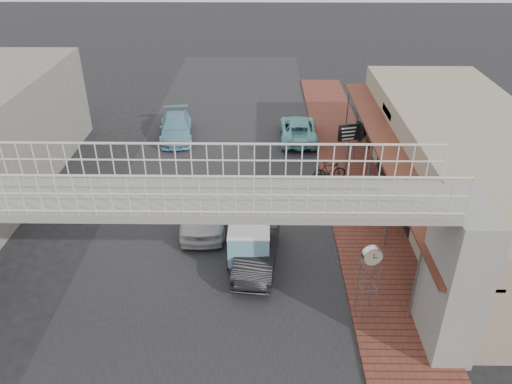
{
  "coord_description": "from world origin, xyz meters",
  "views": [
    {
      "loc": [
        1.95,
        -15.44,
        11.95
      ],
      "look_at": [
        1.73,
        2.23,
        1.8
      ],
      "focal_mm": 35.0,
      "sensor_mm": 36.0,
      "label": 1
    }
  ],
  "objects_px": {
    "white_hatchback": "(204,207)",
    "motorcycle_near": "(383,207)",
    "street_clock": "(372,259)",
    "angkot_curb": "(298,129)",
    "angkot_far": "(176,127)",
    "arrow_sign": "(362,132)",
    "angkot_van": "(250,229)",
    "dark_sedan": "(257,249)",
    "motorcycle_far": "(329,171)"
  },
  "relations": [
    {
      "from": "white_hatchback",
      "to": "angkot_curb",
      "type": "height_order",
      "value": "white_hatchback"
    },
    {
      "from": "angkot_curb",
      "to": "angkot_far",
      "type": "distance_m",
      "value": 7.21
    },
    {
      "from": "angkot_curb",
      "to": "motorcycle_far",
      "type": "height_order",
      "value": "angkot_curb"
    },
    {
      "from": "motorcycle_near",
      "to": "angkot_far",
      "type": "bearing_deg",
      "value": 51.04
    },
    {
      "from": "dark_sedan",
      "to": "angkot_van",
      "type": "bearing_deg",
      "value": 117.4
    },
    {
      "from": "angkot_curb",
      "to": "dark_sedan",
      "type": "bearing_deg",
      "value": 79.81
    },
    {
      "from": "angkot_curb",
      "to": "angkot_van",
      "type": "xyz_separation_m",
      "value": [
        -2.59,
        -11.1,
        0.46
      ]
    },
    {
      "from": "white_hatchback",
      "to": "street_clock",
      "type": "distance_m",
      "value": 8.26
    },
    {
      "from": "white_hatchback",
      "to": "motorcycle_near",
      "type": "height_order",
      "value": "white_hatchback"
    },
    {
      "from": "dark_sedan",
      "to": "motorcycle_far",
      "type": "bearing_deg",
      "value": 67.64
    },
    {
      "from": "white_hatchback",
      "to": "motorcycle_far",
      "type": "xyz_separation_m",
      "value": [
        5.8,
        3.76,
        -0.19
      ]
    },
    {
      "from": "angkot_van",
      "to": "street_clock",
      "type": "relative_size",
      "value": 1.29
    },
    {
      "from": "white_hatchback",
      "to": "arrow_sign",
      "type": "bearing_deg",
      "value": 28.83
    },
    {
      "from": "arrow_sign",
      "to": "angkot_van",
      "type": "bearing_deg",
      "value": -144.56
    },
    {
      "from": "white_hatchback",
      "to": "angkot_van",
      "type": "height_order",
      "value": "angkot_van"
    },
    {
      "from": "white_hatchback",
      "to": "angkot_curb",
      "type": "relative_size",
      "value": 1.04
    },
    {
      "from": "motorcycle_far",
      "to": "angkot_curb",
      "type": "bearing_deg",
      "value": 1.42
    },
    {
      "from": "white_hatchback",
      "to": "motorcycle_far",
      "type": "distance_m",
      "value": 6.92
    },
    {
      "from": "motorcycle_near",
      "to": "white_hatchback",
      "type": "bearing_deg",
      "value": 94.42
    },
    {
      "from": "dark_sedan",
      "to": "motorcycle_near",
      "type": "distance_m",
      "value": 6.36
    },
    {
      "from": "dark_sedan",
      "to": "angkot_curb",
      "type": "height_order",
      "value": "dark_sedan"
    },
    {
      "from": "angkot_van",
      "to": "arrow_sign",
      "type": "bearing_deg",
      "value": 50.89
    },
    {
      "from": "white_hatchback",
      "to": "angkot_far",
      "type": "xyz_separation_m",
      "value": [
        -2.62,
        9.18,
        -0.15
      ]
    },
    {
      "from": "angkot_far",
      "to": "angkot_van",
      "type": "xyz_separation_m",
      "value": [
        4.62,
        -11.28,
        0.43
      ]
    },
    {
      "from": "angkot_curb",
      "to": "motorcycle_near",
      "type": "height_order",
      "value": "angkot_curb"
    },
    {
      "from": "white_hatchback",
      "to": "dark_sedan",
      "type": "bearing_deg",
      "value": -53.28
    },
    {
      "from": "angkot_van",
      "to": "motorcycle_far",
      "type": "relative_size",
      "value": 2.07
    },
    {
      "from": "dark_sedan",
      "to": "arrow_sign",
      "type": "xyz_separation_m",
      "value": [
        5.07,
        7.27,
        1.73
      ]
    },
    {
      "from": "angkot_far",
      "to": "angkot_curb",
      "type": "bearing_deg",
      "value": -9.3
    },
    {
      "from": "dark_sedan",
      "to": "angkot_far",
      "type": "distance_m",
      "value": 12.97
    },
    {
      "from": "angkot_van",
      "to": "arrow_sign",
      "type": "height_order",
      "value": "arrow_sign"
    },
    {
      "from": "angkot_curb",
      "to": "motorcycle_near",
      "type": "relative_size",
      "value": 2.35
    },
    {
      "from": "white_hatchback",
      "to": "angkot_curb",
      "type": "xyz_separation_m",
      "value": [
        4.59,
        9.0,
        -0.17
      ]
    },
    {
      "from": "white_hatchback",
      "to": "street_clock",
      "type": "height_order",
      "value": "street_clock"
    },
    {
      "from": "angkot_curb",
      "to": "angkot_far",
      "type": "bearing_deg",
      "value": -0.64
    },
    {
      "from": "dark_sedan",
      "to": "angkot_van",
      "type": "xyz_separation_m",
      "value": [
        -0.29,
        0.73,
        0.39
      ]
    },
    {
      "from": "white_hatchback",
      "to": "dark_sedan",
      "type": "height_order",
      "value": "white_hatchback"
    },
    {
      "from": "motorcycle_far",
      "to": "angkot_far",
      "type": "bearing_deg",
      "value": 45.6
    },
    {
      "from": "angkot_curb",
      "to": "motorcycle_far",
      "type": "relative_size",
      "value": 2.66
    },
    {
      "from": "angkot_van",
      "to": "street_clock",
      "type": "height_order",
      "value": "street_clock"
    },
    {
      "from": "angkot_far",
      "to": "arrow_sign",
      "type": "bearing_deg",
      "value": -33.27
    },
    {
      "from": "angkot_curb",
      "to": "street_clock",
      "type": "distance_m",
      "value": 14.7
    },
    {
      "from": "angkot_far",
      "to": "street_clock",
      "type": "distance_m",
      "value": 17.11
    },
    {
      "from": "motorcycle_near",
      "to": "arrow_sign",
      "type": "relative_size",
      "value": 0.66
    },
    {
      "from": "motorcycle_near",
      "to": "street_clock",
      "type": "xyz_separation_m",
      "value": [
        -1.81,
        -5.98,
        1.73
      ]
    },
    {
      "from": "motorcycle_near",
      "to": "street_clock",
      "type": "height_order",
      "value": "street_clock"
    },
    {
      "from": "angkot_far",
      "to": "arrow_sign",
      "type": "distance_m",
      "value": 11.19
    },
    {
      "from": "white_hatchback",
      "to": "angkot_van",
      "type": "xyz_separation_m",
      "value": [
        2.0,
        -2.1,
        0.29
      ]
    },
    {
      "from": "white_hatchback",
      "to": "angkot_far",
      "type": "distance_m",
      "value": 9.55
    },
    {
      "from": "white_hatchback",
      "to": "street_clock",
      "type": "xyz_separation_m",
      "value": [
        5.93,
        -5.54,
        1.53
      ]
    }
  ]
}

